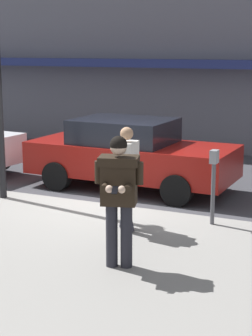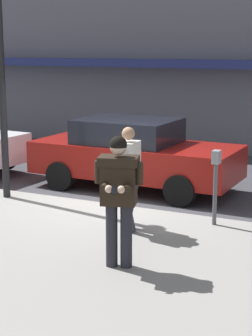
{
  "view_description": "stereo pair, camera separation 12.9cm",
  "coord_description": "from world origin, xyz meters",
  "px_view_note": "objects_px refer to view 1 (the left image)",
  "views": [
    {
      "loc": [
        4.94,
        -9.46,
        3.07
      ],
      "look_at": [
        1.91,
        -2.81,
        1.49
      ],
      "focal_mm": 60.0,
      "sensor_mm": 36.0,
      "label": 1
    },
    {
      "loc": [
        5.06,
        -9.4,
        3.07
      ],
      "look_at": [
        1.91,
        -2.81,
        1.49
      ],
      "focal_mm": 60.0,
      "sensor_mm": 36.0,
      "label": 2
    }
  ],
  "objects_px": {
    "parked_sedan_mid": "(130,153)",
    "man_texting_on_phone": "(119,188)",
    "pedestrian_in_light_coat": "(127,172)",
    "parking_meter": "(214,176)"
  },
  "relations": [
    {
      "from": "parked_sedan_mid",
      "to": "parking_meter",
      "type": "distance_m",
      "value": 3.3
    },
    {
      "from": "pedestrian_in_light_coat",
      "to": "parked_sedan_mid",
      "type": "bearing_deg",
      "value": 113.21
    },
    {
      "from": "pedestrian_in_light_coat",
      "to": "parking_meter",
      "type": "bearing_deg",
      "value": 36.04
    },
    {
      "from": "man_texting_on_phone",
      "to": "parking_meter",
      "type": "bearing_deg",
      "value": 74.98
    },
    {
      "from": "parked_sedan_mid",
      "to": "man_texting_on_phone",
      "type": "height_order",
      "value": "man_texting_on_phone"
    },
    {
      "from": "parked_sedan_mid",
      "to": "pedestrian_in_light_coat",
      "type": "bearing_deg",
      "value": -66.79
    },
    {
      "from": "pedestrian_in_light_coat",
      "to": "parking_meter",
      "type": "height_order",
      "value": "pedestrian_in_light_coat"
    },
    {
      "from": "man_texting_on_phone",
      "to": "pedestrian_in_light_coat",
      "type": "bearing_deg",
      "value": 110.67
    },
    {
      "from": "pedestrian_in_light_coat",
      "to": "parking_meter",
      "type": "distance_m",
      "value": 1.48
    },
    {
      "from": "parking_meter",
      "to": "man_texting_on_phone",
      "type": "bearing_deg",
      "value": -105.02
    }
  ]
}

